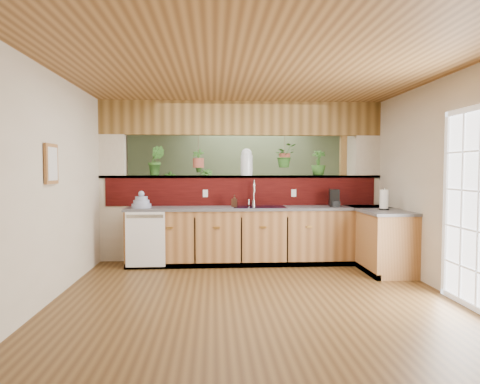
{
  "coord_description": "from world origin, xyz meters",
  "views": [
    {
      "loc": [
        -0.47,
        -5.69,
        1.49
      ],
      "look_at": [
        -0.07,
        0.7,
        1.15
      ],
      "focal_mm": 32.0,
      "sensor_mm": 36.0,
      "label": 1
    }
  ],
  "objects": [
    {
      "name": "shelf_plant_a",
      "position": [
        -1.37,
        3.25,
        1.22
      ],
      "size": [
        0.25,
        0.18,
        0.46
      ],
      "primitive_type": "imported",
      "rotation": [
        0.0,
        0.0,
        -0.07
      ],
      "color": "#2C5C1F",
      "rests_on": "shelving_console"
    },
    {
      "name": "hanging_plant_a",
      "position": [
        -0.71,
        1.35,
        1.76
      ],
      "size": [
        0.24,
        0.2,
        0.53
      ],
      "color": "brown",
      "rests_on": "header_beam"
    },
    {
      "name": "wall_right",
      "position": [
        2.3,
        0.0,
        1.3
      ],
      "size": [
        0.02,
        7.0,
        2.6
      ],
      "primitive_type": "cube",
      "color": "beige",
      "rests_on": "ground"
    },
    {
      "name": "ledge_plant_right",
      "position": [
        1.28,
        1.35,
        1.6
      ],
      "size": [
        0.26,
        0.26,
        0.42
      ],
      "primitive_type": "imported",
      "rotation": [
        0.0,
        0.0,
        -0.13
      ],
      "color": "#2C5C1F",
      "rests_on": "pass_through_ledge"
    },
    {
      "name": "countertop",
      "position": [
        0.84,
        0.87,
        0.45
      ],
      "size": [
        4.14,
        1.52,
        0.9
      ],
      "color": "brown",
      "rests_on": "ground"
    },
    {
      "name": "wall_front",
      "position": [
        0.0,
        -3.5,
        1.3
      ],
      "size": [
        4.6,
        0.02,
        2.6
      ],
      "primitive_type": "cube",
      "color": "beige",
      "rests_on": "ground"
    },
    {
      "name": "paper_towel",
      "position": [
        2.02,
        0.38,
        1.04
      ],
      "size": [
        0.15,
        0.15,
        0.31
      ],
      "color": "black",
      "rests_on": "countertop"
    },
    {
      "name": "ledge_plant_left",
      "position": [
        -1.4,
        1.35,
        1.63
      ],
      "size": [
        0.27,
        0.22,
        0.48
      ],
      "primitive_type": "imported",
      "rotation": [
        0.0,
        0.0,
        -0.04
      ],
      "color": "#2C5C1F",
      "rests_on": "pass_through_ledge"
    },
    {
      "name": "framed_print",
      "position": [
        -2.27,
        -0.8,
        1.55
      ],
      "size": [
        0.04,
        0.35,
        0.45
      ],
      "color": "brown",
      "rests_on": "wall_left"
    },
    {
      "name": "glass_jar",
      "position": [
        0.08,
        1.35,
        1.61
      ],
      "size": [
        0.2,
        0.2,
        0.44
      ],
      "color": "silver",
      "rests_on": "pass_through_ledge"
    },
    {
      "name": "faucet",
      "position": [
        0.18,
        1.14,
        1.13
      ],
      "size": [
        0.18,
        0.18,
        0.42
      ],
      "color": "#B7B7B2",
      "rests_on": "countertop"
    },
    {
      "name": "dishwasher",
      "position": [
        -1.48,
        0.66,
        0.46
      ],
      "size": [
        0.58,
        0.03,
        0.82
      ],
      "color": "white",
      "rests_on": "ground"
    },
    {
      "name": "shelf_plant_b",
      "position": [
        -0.62,
        3.25,
        1.25
      ],
      "size": [
        0.32,
        0.32,
        0.51
      ],
      "primitive_type": "imported",
      "rotation": [
        0.0,
        0.0,
        -0.12
      ],
      "color": "#2C5C1F",
      "rests_on": "shelving_console"
    },
    {
      "name": "shelving_console",
      "position": [
        -0.89,
        3.25,
        0.5
      ],
      "size": [
        1.51,
        0.97,
        0.98
      ],
      "primitive_type": "cube",
      "rotation": [
        0.0,
        0.0,
        0.43
      ],
      "color": "black",
      "rests_on": "ground"
    },
    {
      "name": "coffee_maker",
      "position": [
        1.45,
        0.98,
        1.03
      ],
      "size": [
        0.15,
        0.25,
        0.27
      ],
      "rotation": [
        0.0,
        0.0,
        -0.17
      ],
      "color": "black",
      "rests_on": "countertop"
    },
    {
      "name": "pass_through_ledge",
      "position": [
        0.0,
        1.35,
        1.37
      ],
      "size": [
        4.6,
        0.21,
        0.04
      ],
      "primitive_type": "cube",
      "color": "brown",
      "rests_on": "ground"
    },
    {
      "name": "soap_dispenser",
      "position": [
        -0.14,
        1.02,
        0.99
      ],
      "size": [
        0.1,
        0.1,
        0.19
      ],
      "primitive_type": "imported",
      "rotation": [
        0.0,
        0.0,
        -0.19
      ],
      "color": "#392114",
      "rests_on": "countertop"
    },
    {
      "name": "wall_back",
      "position": [
        0.0,
        3.5,
        1.3
      ],
      "size": [
        4.6,
        0.02,
        2.6
      ],
      "primitive_type": "cube",
      "color": "beige",
      "rests_on": "ground"
    },
    {
      "name": "dish_stack",
      "position": [
        -1.57,
        0.91,
        0.98
      ],
      "size": [
        0.3,
        0.3,
        0.26
      ],
      "color": "#8690AE",
      "rests_on": "countertop"
    },
    {
      "name": "hanging_plant_b",
      "position": [
        0.71,
        1.35,
        1.89
      ],
      "size": [
        0.44,
        0.41,
        0.51
      ],
      "color": "brown",
      "rests_on": "header_beam"
    },
    {
      "name": "pass_through_partition",
      "position": [
        0.03,
        1.35,
        1.19
      ],
      "size": [
        4.6,
        0.21,
        2.6
      ],
      "color": "beige",
      "rests_on": "ground"
    },
    {
      "name": "wall_left",
      "position": [
        -2.3,
        0.0,
        1.3
      ],
      "size": [
        0.02,
        7.0,
        2.6
      ],
      "primitive_type": "cube",
      "color": "beige",
      "rests_on": "ground"
    },
    {
      "name": "ceiling",
      "position": [
        0.0,
        0.0,
        2.6
      ],
      "size": [
        4.6,
        7.0,
        0.01
      ],
      "primitive_type": "cube",
      "color": "brown",
      "rests_on": "ground"
    },
    {
      "name": "french_door",
      "position": [
        2.27,
        -1.3,
        1.05
      ],
      "size": [
        0.06,
        1.02,
        2.16
      ],
      "primitive_type": "cube",
      "color": "white",
      "rests_on": "ground"
    },
    {
      "name": "ground",
      "position": [
        0.0,
        0.0,
        0.0
      ],
      "size": [
        4.6,
        7.0,
        0.01
      ],
      "primitive_type": "cube",
      "color": "#513619",
      "rests_on": "ground"
    },
    {
      "name": "navy_sink",
      "position": [
        0.25,
        0.98,
        0.82
      ],
      "size": [
        0.82,
        0.5,
        0.18
      ],
      "color": "black",
      "rests_on": "countertop"
    },
    {
      "name": "sage_backwall",
      "position": [
        0.0,
        3.48,
        1.3
      ],
      "size": [
        4.55,
        0.02,
        2.55
      ],
      "primitive_type": "cube",
      "color": "#526545",
      "rests_on": "ground"
    },
    {
      "name": "floor_plant",
      "position": [
        0.49,
        2.28,
        0.35
      ],
      "size": [
        0.65,
        0.57,
        0.7
      ],
      "primitive_type": "imported",
      "rotation": [
        0.0,
        0.0,
        -0.04
      ],
      "color": "#2C5C1F",
      "rests_on": "ground"
    },
    {
      "name": "header_beam",
      "position": [
        0.0,
        1.35,
        2.33
      ],
      "size": [
        4.6,
        0.15,
        0.55
      ],
      "primitive_type": "cube",
      "color": "brown",
      "rests_on": "ground"
    }
  ]
}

